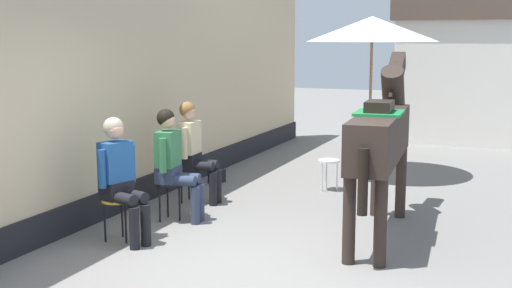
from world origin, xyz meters
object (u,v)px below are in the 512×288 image
(seated_visitor_far, at_px, (194,147))
(spare_stool_white, at_px, (329,164))
(seated_visitor_near, at_px, (120,173))
(satchel_bag, at_px, (217,176))
(saddled_horse_center, at_px, (381,135))
(seated_visitor_middle, at_px, (173,159))
(cafe_parasol, at_px, (372,30))

(seated_visitor_far, distance_m, spare_stool_white, 2.10)
(seated_visitor_near, height_order, seated_visitor_far, same)
(seated_visitor_far, bearing_deg, satchel_bag, 101.15)
(seated_visitor_near, relative_size, saddled_horse_center, 0.46)
(seated_visitor_near, distance_m, seated_visitor_middle, 1.00)
(seated_visitor_near, height_order, saddled_horse_center, saddled_horse_center)
(seated_visitor_near, xyz_separation_m, cafe_parasol, (1.75, 4.60, 1.59))
(seated_visitor_far, bearing_deg, seated_visitor_near, -87.65)
(seated_visitor_near, xyz_separation_m, satchel_bag, (-0.33, 3.17, -0.68))
(seated_visitor_middle, height_order, cafe_parasol, cafe_parasol)
(seated_visitor_middle, relative_size, saddled_horse_center, 0.46)
(spare_stool_white, distance_m, satchel_bag, 1.79)
(seated_visitor_far, relative_size, cafe_parasol, 0.54)
(seated_visitor_far, bearing_deg, saddled_horse_center, -12.26)
(seated_visitor_far, xyz_separation_m, saddled_horse_center, (2.67, -0.58, 0.38))
(spare_stool_white, bearing_deg, seated_visitor_near, -113.37)
(seated_visitor_near, distance_m, spare_stool_white, 3.63)
(saddled_horse_center, bearing_deg, spare_stool_white, 120.24)
(saddled_horse_center, relative_size, cafe_parasol, 1.16)
(saddled_horse_center, bearing_deg, cafe_parasol, 104.38)
(saddled_horse_center, bearing_deg, seated_visitor_far, 167.74)
(seated_visitor_far, bearing_deg, cafe_parasol, 55.74)
(seated_visitor_far, relative_size, spare_stool_white, 3.02)
(satchel_bag, bearing_deg, seated_visitor_near, 26.77)
(seated_visitor_middle, xyz_separation_m, spare_stool_white, (1.32, 2.33, -0.38))
(saddled_horse_center, height_order, spare_stool_white, saddled_horse_center)
(cafe_parasol, xyz_separation_m, spare_stool_white, (-0.32, -1.28, -1.96))
(seated_visitor_middle, height_order, spare_stool_white, seated_visitor_middle)
(seated_visitor_middle, relative_size, seated_visitor_far, 1.00)
(seated_visitor_near, relative_size, satchel_bag, 4.96)
(cafe_parasol, bearing_deg, saddled_horse_center, -75.62)
(cafe_parasol, relative_size, satchel_bag, 9.21)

